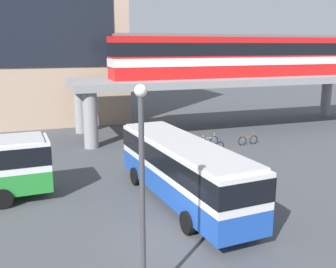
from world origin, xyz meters
The scene contains 10 objects.
ground_plane centered at (0.00, 10.00, 0.00)m, with size 120.00×120.00×0.00m, color #47494F.
elevated_platform centered at (12.39, 18.96, 4.31)m, with size 29.91×7.37×4.95m.
train centered at (13.14, 18.96, 6.92)m, with size 24.49×2.96×3.84m.
bus_main centered at (1.20, 3.44, 1.99)m, with size 3.40×11.20×3.22m.
bicycle_blue centered at (7.12, 11.90, 0.36)m, with size 1.79×0.07×1.04m.
bicycle_silver centered at (7.53, 13.60, 0.36)m, with size 1.78×0.32×1.04m.
bicycle_brown centered at (10.64, 12.80, 0.36)m, with size 1.79×0.12×1.04m.
bicycle_red centered at (3.83, 13.86, 0.36)m, with size 1.78×0.32×1.04m.
pedestrian_walking_across centered at (2.82, 11.43, 0.82)m, with size 0.47×0.45×1.74m.
lamp_post centered at (-2.84, -3.59, 3.96)m, with size 0.36×0.36×6.77m.
Camera 1 is at (-5.71, -13.82, 7.77)m, focal length 41.88 mm.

